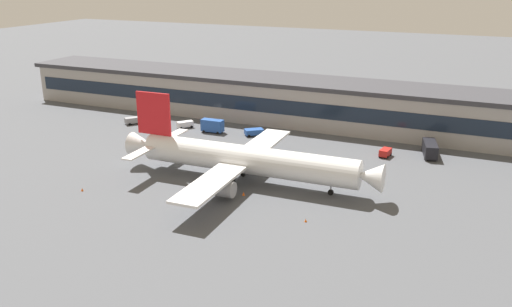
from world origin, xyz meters
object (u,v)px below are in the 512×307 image
object	(u,v)px
pushback_tractor	(254,132)
belt_loader	(136,120)
baggage_tug	(385,152)
stair_truck	(213,125)
traffic_cone_2	(306,220)
airliner	(244,159)
follow_me_car	(185,124)
traffic_cone_0	(82,190)
traffic_cone_1	(244,194)
fuel_truck	(430,149)

from	to	relation	value
pushback_tractor	belt_loader	size ratio (longest dim) A/B	0.86
pushback_tractor	baggage_tug	bearing A→B (deg)	-5.29
pushback_tractor	stair_truck	size ratio (longest dim) A/B	0.88
traffic_cone_2	airliner	bearing A→B (deg)	144.30
traffic_cone_2	pushback_tractor	bearing A→B (deg)	123.76
follow_me_car	baggage_tug	xyz separation A→B (m)	(55.59, -1.98, -0.00)
traffic_cone_2	follow_me_car	bearing A→B (deg)	139.62
follow_me_car	traffic_cone_0	bearing A→B (deg)	-84.45
airliner	pushback_tractor	world-z (taller)	airliner
baggage_tug	traffic_cone_1	xyz separation A→B (m)	(-20.81, -34.05, -0.73)
traffic_cone_0	traffic_cone_1	distance (m)	32.14
pushback_tractor	baggage_tug	size ratio (longest dim) A/B	1.39
fuel_truck	pushback_tractor	bearing A→B (deg)	-178.41
pushback_tractor	traffic_cone_0	distance (m)	50.81
traffic_cone_0	traffic_cone_1	world-z (taller)	traffic_cone_1
traffic_cone_0	traffic_cone_2	world-z (taller)	traffic_cone_0
traffic_cone_0	follow_me_car	bearing A→B (deg)	95.55
follow_me_car	belt_loader	bearing A→B (deg)	-173.13
belt_loader	baggage_tug	world-z (taller)	belt_loader
pushback_tractor	fuel_truck	bearing A→B (deg)	1.59
stair_truck	belt_loader	world-z (taller)	stair_truck
stair_truck	belt_loader	bearing A→B (deg)	-177.37
pushback_tractor	stair_truck	xyz separation A→B (m)	(-11.34, -1.96, 0.93)
traffic_cone_1	baggage_tug	bearing A→B (deg)	58.57
traffic_cone_0	belt_loader	bearing A→B (deg)	113.48
traffic_cone_2	traffic_cone_0	bearing A→B (deg)	-173.92
baggage_tug	traffic_cone_0	bearing A→B (deg)	-138.60
fuel_truck	baggage_tug	xyz separation A→B (m)	(-9.50, -4.48, -0.80)
airliner	follow_me_car	distance (m)	43.57
baggage_tug	stair_truck	bearing A→B (deg)	178.42
fuel_truck	traffic_cone_2	world-z (taller)	fuel_truck
belt_loader	traffic_cone_2	distance (m)	76.19
fuel_truck	traffic_cone_2	bearing A→B (deg)	-109.15
traffic_cone_1	stair_truck	bearing A→B (deg)	125.91
pushback_tractor	follow_me_car	distance (m)	20.58
pushback_tractor	traffic_cone_2	bearing A→B (deg)	-56.24
airliner	baggage_tug	size ratio (longest dim) A/B	14.40
airliner	pushback_tractor	size ratio (longest dim) A/B	10.36
airliner	fuel_truck	world-z (taller)	airliner
belt_loader	baggage_tug	size ratio (longest dim) A/B	1.62
traffic_cone_1	traffic_cone_0	bearing A→B (deg)	-160.11
follow_me_car	stair_truck	bearing A→B (deg)	-4.35
baggage_tug	traffic_cone_0	distance (m)	68.03
pushback_tractor	follow_me_car	world-z (taller)	follow_me_car
fuel_truck	traffic_cone_2	size ratio (longest dim) A/B	15.08
pushback_tractor	traffic_cone_2	xyz separation A→B (m)	(29.03, -43.43, -0.76)
stair_truck	follow_me_car	world-z (taller)	stair_truck
airliner	stair_truck	distance (m)	36.73
follow_me_car	traffic_cone_2	xyz separation A→B (m)	(49.57, -42.17, -0.80)
belt_loader	traffic_cone_2	xyz separation A→B (m)	(64.62, -40.36, -0.86)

